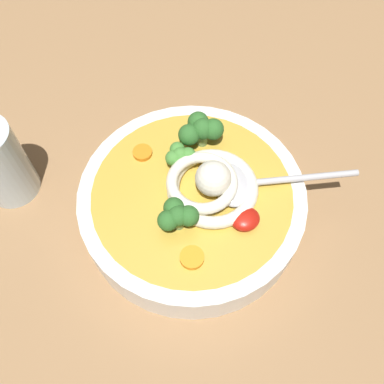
% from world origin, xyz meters
% --- Properties ---
extents(table_slab, '(1.29, 1.29, 0.03)m').
position_xyz_m(table_slab, '(0.00, 0.00, 0.01)').
color(table_slab, '#936D47').
rests_on(table_slab, ground).
extents(soup_bowl, '(0.27, 0.27, 0.05)m').
position_xyz_m(soup_bowl, '(0.02, 0.03, 0.05)').
color(soup_bowl, white).
rests_on(soup_bowl, table_slab).
extents(noodle_pile, '(0.12, 0.11, 0.05)m').
position_xyz_m(noodle_pile, '(0.01, 0.04, 0.09)').
color(noodle_pile, silver).
rests_on(noodle_pile, soup_bowl).
extents(soup_spoon, '(0.17, 0.08, 0.02)m').
position_xyz_m(soup_spoon, '(-0.04, 0.05, 0.09)').
color(soup_spoon, '#B7B7BC').
rests_on(soup_spoon, soup_bowl).
extents(chili_sauce_dollop, '(0.03, 0.03, 0.01)m').
position_xyz_m(chili_sauce_dollop, '(-0.02, 0.09, 0.09)').
color(chili_sauce_dollop, '#B2190F').
rests_on(chili_sauce_dollop, soup_bowl).
extents(broccoli_floret_near_spoon, '(0.04, 0.03, 0.03)m').
position_xyz_m(broccoli_floret_near_spoon, '(0.02, -0.01, 0.10)').
color(broccoli_floret_near_spoon, '#7A9E60').
rests_on(broccoli_floret_near_spoon, soup_bowl).
extents(broccoli_floret_front, '(0.05, 0.04, 0.04)m').
position_xyz_m(broccoli_floret_front, '(0.05, 0.06, 0.10)').
color(broccoli_floret_front, '#7A9E60').
rests_on(broccoli_floret_front, soup_bowl).
extents(broccoli_floret_rear, '(0.05, 0.04, 0.04)m').
position_xyz_m(broccoli_floret_rear, '(-0.02, -0.03, 0.10)').
color(broccoli_floret_rear, '#7A9E60').
rests_on(broccoli_floret_rear, soup_bowl).
extents(carrot_slice_center, '(0.02, 0.02, 0.01)m').
position_xyz_m(carrot_slice_center, '(0.06, -0.05, 0.08)').
color(carrot_slice_center, orange).
rests_on(carrot_slice_center, soup_bowl).
extents(carrot_slice_extra_b, '(0.03, 0.03, 0.01)m').
position_xyz_m(carrot_slice_extra_b, '(0.06, 0.11, 0.08)').
color(carrot_slice_extra_b, orange).
rests_on(carrot_slice_extra_b, soup_bowl).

